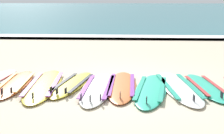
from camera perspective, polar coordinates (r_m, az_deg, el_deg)
ground_plane at (r=6.58m, az=1.76°, el=-3.42°), size 80.00×80.00×0.00m
sea at (r=43.32m, az=2.94°, el=10.22°), size 80.00×60.00×0.10m
wave_foam_strip at (r=13.88m, az=2.49°, el=5.28°), size 80.00×0.95×0.11m
surfboard_1 at (r=6.94m, az=-16.74°, el=-2.78°), size 0.71×2.24×0.18m
surfboard_2 at (r=6.69m, az=-11.97°, el=-3.11°), size 0.83×2.61×0.18m
surfboard_3 at (r=6.65m, az=-7.02°, el=-3.01°), size 0.87×2.14×0.18m
surfboard_4 at (r=6.35m, az=-2.55°, el=-3.68°), size 0.69×2.44×0.18m
surfboard_5 at (r=6.49m, az=1.76°, el=-3.32°), size 0.60×2.34×0.18m
surfboard_6 at (r=6.27m, az=6.91°, el=-3.97°), size 0.93×2.44×0.18m
surfboard_7 at (r=6.53m, az=11.66°, el=-3.47°), size 0.92×2.59×0.18m
surfboard_8 at (r=6.67m, az=16.24°, el=-3.39°), size 0.74×2.13×0.18m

